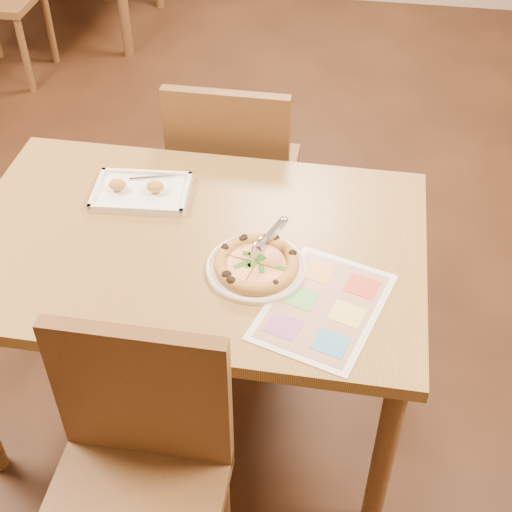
% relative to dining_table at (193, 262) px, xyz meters
% --- Properties ---
extents(room, '(7.00, 7.00, 7.00)m').
position_rel_dining_table_xyz_m(room, '(0.00, 0.00, 0.72)').
color(room, '#321B0D').
rests_on(room, ground).
extents(dining_table, '(1.30, 0.85, 0.72)m').
position_rel_dining_table_xyz_m(dining_table, '(0.00, 0.00, 0.00)').
color(dining_table, olive).
rests_on(dining_table, ground).
extents(chair_near, '(0.42, 0.42, 0.47)m').
position_rel_dining_table_xyz_m(chair_near, '(0.00, -0.60, -0.07)').
color(chair_near, brown).
rests_on(chair_near, ground).
extents(chair_far, '(0.42, 0.42, 0.47)m').
position_rel_dining_table_xyz_m(chair_far, '(-0.00, 0.60, -0.07)').
color(chair_far, brown).
rests_on(chair_far, ground).
extents(plate, '(0.33, 0.33, 0.01)m').
position_rel_dining_table_xyz_m(plate, '(0.20, -0.09, 0.09)').
color(plate, white).
rests_on(plate, dining_table).
extents(pizza, '(0.23, 0.23, 0.03)m').
position_rel_dining_table_xyz_m(pizza, '(0.20, -0.10, 0.11)').
color(pizza, '#D29348').
rests_on(pizza, plate).
extents(pizza_cutter, '(0.08, 0.12, 0.08)m').
position_rel_dining_table_xyz_m(pizza_cutter, '(0.22, -0.05, 0.16)').
color(pizza_cutter, silver).
rests_on(pizza_cutter, pizza).
extents(appetizer_tray, '(0.30, 0.22, 0.05)m').
position_rel_dining_table_xyz_m(appetizer_tray, '(-0.20, 0.17, 0.10)').
color(appetizer_tray, white).
rests_on(appetizer_tray, dining_table).
extents(menu, '(0.37, 0.44, 0.00)m').
position_rel_dining_table_xyz_m(menu, '(0.39, -0.20, 0.09)').
color(menu, silver).
rests_on(menu, dining_table).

